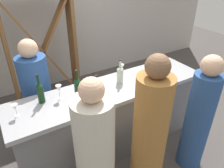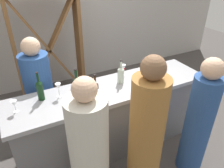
{
  "view_description": "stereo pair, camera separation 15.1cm",
  "coord_description": "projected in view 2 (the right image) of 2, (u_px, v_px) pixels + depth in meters",
  "views": [
    {
      "loc": [
        -1.14,
        -1.89,
        2.3
      ],
      "look_at": [
        0.0,
        0.0,
        1.01
      ],
      "focal_mm": 34.54,
      "sensor_mm": 36.0,
      "label": 1
    },
    {
      "loc": [
        -1.01,
        -1.97,
        2.3
      ],
      "look_at": [
        0.0,
        0.0,
        1.01
      ],
      "focal_mm": 34.54,
      "sensor_mm": 36.0,
      "label": 2
    }
  ],
  "objects": [
    {
      "name": "wine_bottle_second_left_dark_green",
      "position": [
        77.0,
        86.0,
        2.37
      ],
      "size": [
        0.08,
        0.08,
        0.34
      ],
      "color": "black",
      "rests_on": "bar_counter"
    },
    {
      "name": "wine_rack",
      "position": [
        49.0,
        50.0,
        3.72
      ],
      "size": [
        1.15,
        0.28,
        1.87
      ],
      "color": "brown",
      "rests_on": "ground"
    },
    {
      "name": "wine_bottle_leftmost_dark_green",
      "position": [
        40.0,
        89.0,
        2.31
      ],
      "size": [
        0.07,
        0.07,
        0.33
      ],
      "color": "black",
      "rests_on": "bar_counter"
    },
    {
      "name": "person_center_guest",
      "position": [
        89.0,
        155.0,
        2.02
      ],
      "size": [
        0.4,
        0.4,
        1.53
      ],
      "rotation": [
        0.0,
        0.0,
        1.49
      ],
      "color": "beige",
      "rests_on": "ground"
    },
    {
      "name": "wine_glass_near_right",
      "position": [
        58.0,
        87.0,
        2.36
      ],
      "size": [
        0.06,
        0.06,
        0.17
      ],
      "color": "white",
      "rests_on": "bar_counter"
    },
    {
      "name": "wine_glass_near_left",
      "position": [
        14.0,
        104.0,
        2.13
      ],
      "size": [
        0.06,
        0.06,
        0.14
      ],
      "color": "white",
      "rests_on": "bar_counter"
    },
    {
      "name": "ground_plane",
      "position": [
        112.0,
        145.0,
        3.07
      ],
      "size": [
        12.0,
        12.0,
        0.0
      ],
      "primitive_type": "plane",
      "color": "#4C4744"
    },
    {
      "name": "wine_glass_near_center",
      "position": [
        87.0,
        82.0,
        2.48
      ],
      "size": [
        0.08,
        0.08,
        0.16
      ],
      "color": "white",
      "rests_on": "bar_counter"
    },
    {
      "name": "person_left_guest",
      "position": [
        198.0,
        123.0,
        2.42
      ],
      "size": [
        0.35,
        0.35,
        1.49
      ],
      "rotation": [
        0.0,
        0.0,
        1.4
      ],
      "color": "#284C8C",
      "rests_on": "ground"
    },
    {
      "name": "wine_bottle_second_right_clear_pale",
      "position": [
        121.0,
        74.0,
        2.63
      ],
      "size": [
        0.08,
        0.08,
        0.31
      ],
      "color": "#B7C6B2",
      "rests_on": "bar_counter"
    },
    {
      "name": "back_wall",
      "position": [
        59.0,
        14.0,
        4.05
      ],
      "size": [
        8.0,
        0.1,
        2.8
      ],
      "primitive_type": "cube",
      "color": "#BCB7B2",
      "rests_on": "ground"
    },
    {
      "name": "wine_glass_far_left",
      "position": [
        157.0,
        65.0,
        2.9
      ],
      "size": [
        0.08,
        0.08,
        0.15
      ],
      "color": "white",
      "rests_on": "bar_counter"
    },
    {
      "name": "person_server_behind",
      "position": [
        41.0,
        97.0,
        2.87
      ],
      "size": [
        0.43,
        0.43,
        1.52
      ],
      "rotation": [
        0.0,
        0.0,
        -1.8
      ],
      "color": "#284C8C",
      "rests_on": "ground"
    },
    {
      "name": "bar_counter",
      "position": [
        112.0,
        118.0,
        2.83
      ],
      "size": [
        2.48,
        0.63,
        0.96
      ],
      "color": "slate",
      "rests_on": "ground"
    },
    {
      "name": "wine_bottle_center_amber_brown",
      "position": [
        95.0,
        90.0,
        2.34
      ],
      "size": [
        0.07,
        0.07,
        0.3
      ],
      "color": "#331E0F",
      "rests_on": "bar_counter"
    },
    {
      "name": "wine_glass_far_center",
      "position": [
        123.0,
        68.0,
        2.81
      ],
      "size": [
        0.06,
        0.06,
        0.15
      ],
      "color": "white",
      "rests_on": "bar_counter"
    },
    {
      "name": "person_right_guest",
      "position": [
        146.0,
        136.0,
        2.16
      ],
      "size": [
        0.39,
        0.39,
        1.63
      ],
      "rotation": [
        0.0,
        0.0,
        1.7
      ],
      "color": "#9E6B33",
      "rests_on": "ground"
    }
  ]
}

